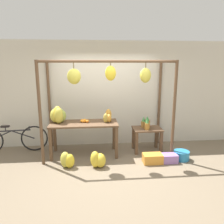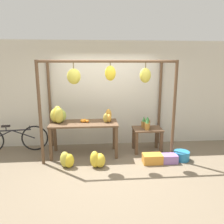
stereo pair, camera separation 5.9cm
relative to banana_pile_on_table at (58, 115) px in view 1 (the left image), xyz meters
name	(u,v)px [view 1 (the left image)]	position (x,y,z in m)	size (l,w,h in m)	color
ground_plane	(110,167)	(1.18, -0.82, -1.00)	(20.00, 20.00, 0.00)	#756651
shop_wall_back	(105,94)	(1.18, 0.68, 0.40)	(8.00, 0.08, 2.80)	beige
stall_awning	(106,88)	(1.14, -0.29, 0.67)	(3.04, 1.26, 2.29)	brown
display_table_main	(84,128)	(0.60, -0.06, -0.30)	(1.62, 0.70, 0.82)	brown
display_table_side	(147,134)	(2.20, 0.03, -0.54)	(0.72, 0.51, 0.61)	brown
banana_pile_on_table	(58,115)	(0.00, 0.00, 0.00)	(0.44, 0.46, 0.41)	#9EB247
orange_pile	(84,121)	(0.62, -0.04, -0.14)	(0.21, 0.14, 0.09)	orange
pineapple_cluster	(146,123)	(2.17, 0.04, -0.27)	(0.22, 0.36, 0.29)	olive
banana_pile_ground_left	(67,160)	(0.25, -0.73, -0.83)	(0.38, 0.31, 0.36)	yellow
banana_pile_ground_right	(98,160)	(0.91, -0.78, -0.83)	(0.37, 0.28, 0.37)	gold
fruit_crate_white	(153,158)	(2.16, -0.68, -0.89)	(0.44, 0.27, 0.21)	orange
blue_bucket	(181,155)	(2.88, -0.57, -0.90)	(0.36, 0.36, 0.21)	teal
parked_bicycle	(12,139)	(-1.22, 0.26, -0.65)	(1.73, 0.21, 0.71)	black
papaya_pile	(108,116)	(1.19, 0.00, -0.05)	(0.28, 0.38, 0.30)	gold
fruit_crate_purple	(168,158)	(2.53, -0.68, -0.90)	(0.39, 0.24, 0.19)	#9970B7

